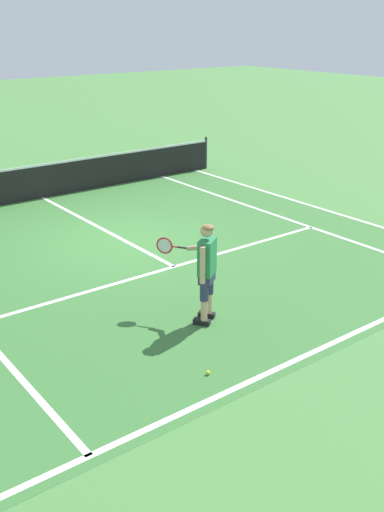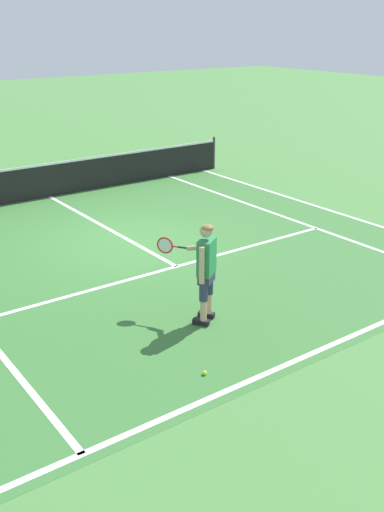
{
  "view_description": "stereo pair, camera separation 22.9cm",
  "coord_description": "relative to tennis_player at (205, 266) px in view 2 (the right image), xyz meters",
  "views": [
    {
      "loc": [
        -6.54,
        -11.09,
        4.71
      ],
      "look_at": [
        -0.95,
        -3.76,
        1.05
      ],
      "focal_mm": 41.79,
      "sensor_mm": 36.0,
      "label": 1
    },
    {
      "loc": [
        -6.36,
        -11.22,
        4.71
      ],
      "look_at": [
        -0.95,
        -3.76,
        1.05
      ],
      "focal_mm": 41.79,
      "sensor_mm": 36.0,
      "label": 2
    }
  ],
  "objects": [
    {
      "name": "line_service",
      "position": [
        0.96,
        2.22,
        -0.99
      ],
      "size": [
        8.23,
        0.1,
        0.01
      ],
      "primitive_type": "cube",
      "color": "white",
      "rests_on": "ground"
    },
    {
      "name": "tennis_ball_near_feet",
      "position": [
        -0.99,
        -1.32,
        -0.96
      ],
      "size": [
        0.07,
        0.07,
        0.07
      ],
      "primitive_type": "sphere",
      "color": "#CCE02D",
      "rests_on": "ground"
    },
    {
      "name": "ground_plane",
      "position": [
        0.96,
        4.14,
        -0.99
      ],
      "size": [
        80.0,
        80.0,
        0.0
      ],
      "primitive_type": "plane",
      "color": "#477F3D"
    },
    {
      "name": "line_baseline",
      "position": [
        0.96,
        -1.81,
        -0.99
      ],
      "size": [
        10.98,
        0.1,
        0.01
      ],
      "primitive_type": "cube",
      "color": "white",
      "rests_on": "ground"
    },
    {
      "name": "line_singles_right",
      "position": [
        5.07,
        3.4,
        -0.99
      ],
      "size": [
        0.1,
        10.43,
        0.01
      ],
      "primitive_type": "cube",
      "color": "white",
      "rests_on": "ground"
    },
    {
      "name": "tennis_player",
      "position": [
        0.0,
        0.0,
        0.0
      ],
      "size": [
        0.59,
        1.21,
        1.71
      ],
      "color": "black",
      "rests_on": "ground"
    },
    {
      "name": "line_centre_service",
      "position": [
        0.96,
        5.42,
        -0.99
      ],
      "size": [
        0.1,
        6.4,
        0.01
      ],
      "primitive_type": "cube",
      "color": "white",
      "rests_on": "ground"
    },
    {
      "name": "line_doubles_right",
      "position": [
        6.45,
        3.4,
        -0.99
      ],
      "size": [
        0.1,
        10.43,
        0.01
      ],
      "primitive_type": "cube",
      "color": "white",
      "rests_on": "ground"
    },
    {
      "name": "tennis_net",
      "position": [
        0.96,
        8.62,
        -0.49
      ],
      "size": [
        11.96,
        0.08,
        1.07
      ],
      "color": "#333338",
      "rests_on": "ground"
    },
    {
      "name": "court_inner_surface",
      "position": [
        0.96,
        3.4,
        -0.99
      ],
      "size": [
        10.98,
        10.83,
        0.0
      ],
      "primitive_type": "cube",
      "color": "#387033",
      "rests_on": "ground"
    }
  ]
}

